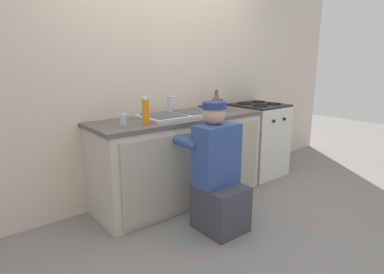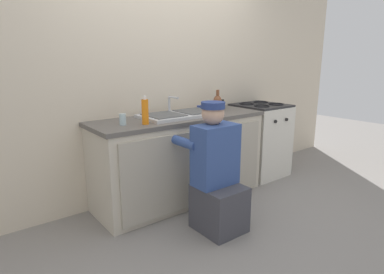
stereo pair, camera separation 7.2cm
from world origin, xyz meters
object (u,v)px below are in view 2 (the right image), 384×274
at_px(spice_bottle_red, 220,107).
at_px(spice_bottle_pepper, 222,104).
at_px(water_glass, 123,119).
at_px(soap_bottle_orange, 145,112).
at_px(stove_range, 259,140).
at_px(vase_decorative, 218,102).
at_px(plumber_person, 217,178).
at_px(sink_double_basin, 180,114).

relative_size(spice_bottle_red, spice_bottle_pepper, 1.00).
relative_size(spice_bottle_red, water_glass, 1.05).
distance_m(spice_bottle_pepper, water_glass, 1.37).
height_order(soap_bottle_orange, water_glass, soap_bottle_orange).
distance_m(soap_bottle_orange, water_glass, 0.20).
bearing_deg(soap_bottle_orange, spice_bottle_red, 6.58).
bearing_deg(stove_range, water_glass, -178.11).
xyz_separation_m(soap_bottle_orange, vase_decorative, (1.03, 0.20, -0.02)).
height_order(spice_bottle_red, spice_bottle_pepper, same).
bearing_deg(spice_bottle_red, vase_decorative, 62.72).
xyz_separation_m(spice_bottle_red, vase_decorative, (0.05, 0.09, 0.04)).
xyz_separation_m(water_glass, vase_decorative, (1.21, 0.12, 0.04)).
height_order(stove_range, spice_bottle_pepper, spice_bottle_pepper).
bearing_deg(plumber_person, sink_double_basin, 80.62).
relative_size(sink_double_basin, spice_bottle_red, 7.62).
xyz_separation_m(sink_double_basin, spice_bottle_red, (0.51, -0.04, 0.03)).
bearing_deg(spice_bottle_red, spice_bottle_pepper, 40.71).
xyz_separation_m(spice_bottle_red, spice_bottle_pepper, (0.19, 0.17, 0.00)).
xyz_separation_m(soap_bottle_orange, spice_bottle_pepper, (1.18, 0.28, -0.06)).
relative_size(spice_bottle_pepper, water_glass, 1.05).
xyz_separation_m(spice_bottle_pepper, vase_decorative, (-0.15, -0.08, 0.04)).
height_order(soap_bottle_orange, spice_bottle_red, soap_bottle_orange).
xyz_separation_m(sink_double_basin, vase_decorative, (0.56, 0.05, 0.07)).
relative_size(plumber_person, spice_bottle_red, 10.52).
relative_size(sink_double_basin, water_glass, 8.00).
relative_size(sink_double_basin, plumber_person, 0.72).
bearing_deg(sink_double_basin, stove_range, -0.10).
relative_size(sink_double_basin, spice_bottle_pepper, 7.62).
relative_size(stove_range, soap_bottle_orange, 3.66).
bearing_deg(vase_decorative, water_glass, -174.52).
bearing_deg(soap_bottle_orange, sink_double_basin, 17.52).
height_order(water_glass, vase_decorative, vase_decorative).
height_order(plumber_person, spice_bottle_red, plumber_person).
height_order(sink_double_basin, stove_range, sink_double_basin).
bearing_deg(stove_range, sink_double_basin, 179.90).
bearing_deg(water_glass, spice_bottle_pepper, 8.13).
relative_size(stove_range, spice_bottle_pepper, 8.72).
bearing_deg(sink_double_basin, plumber_person, -99.38).
xyz_separation_m(stove_range, vase_decorative, (-0.68, 0.05, 0.52)).
relative_size(spice_bottle_red, vase_decorative, 0.46).
distance_m(stove_range, plumber_person, 1.52).
height_order(spice_bottle_pepper, vase_decorative, vase_decorative).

